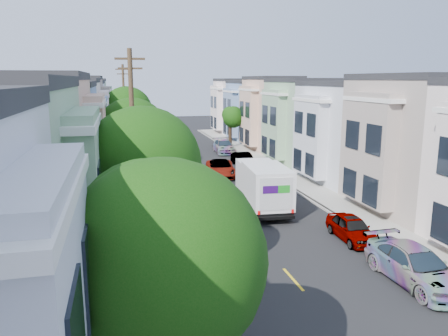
# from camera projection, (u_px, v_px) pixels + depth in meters

# --- Properties ---
(ground) EXTENTS (160.00, 160.00, 0.00)m
(ground) POSITION_uv_depth(u_px,v_px,m) (252.00, 233.00, 24.63)
(ground) COLOR black
(ground) RESTS_ON ground
(road_slab) EXTENTS (12.00, 70.00, 0.02)m
(road_slab) POSITION_uv_depth(u_px,v_px,m) (202.00, 177.00, 38.92)
(road_slab) COLOR black
(road_slab) RESTS_ON ground
(curb_left) EXTENTS (0.30, 70.00, 0.15)m
(curb_left) POSITION_uv_depth(u_px,v_px,m) (133.00, 179.00, 37.50)
(curb_left) COLOR gray
(curb_left) RESTS_ON ground
(curb_right) EXTENTS (0.30, 70.00, 0.15)m
(curb_right) POSITION_uv_depth(u_px,v_px,m) (266.00, 172.00, 40.30)
(curb_right) COLOR gray
(curb_right) RESTS_ON ground
(sidewalk_left) EXTENTS (2.60, 70.00, 0.15)m
(sidewalk_left) POSITION_uv_depth(u_px,v_px,m) (117.00, 180.00, 37.20)
(sidewalk_left) COLOR gray
(sidewalk_left) RESTS_ON ground
(sidewalk_right) EXTENTS (2.60, 70.00, 0.15)m
(sidewalk_right) POSITION_uv_depth(u_px,v_px,m) (280.00, 172.00, 40.60)
(sidewalk_right) COLOR gray
(sidewalk_right) RESTS_ON ground
(centerline) EXTENTS (0.12, 70.00, 0.01)m
(centerline) POSITION_uv_depth(u_px,v_px,m) (202.00, 177.00, 38.92)
(centerline) COLOR gold
(centerline) RESTS_ON ground
(townhouse_row_left) EXTENTS (5.00, 70.00, 8.50)m
(townhouse_row_left) POSITION_uv_depth(u_px,v_px,m) (71.00, 184.00, 36.34)
(townhouse_row_left) COLOR silver
(townhouse_row_left) RESTS_ON ground
(townhouse_row_right) EXTENTS (5.00, 70.00, 8.50)m
(townhouse_row_right) POSITION_uv_depth(u_px,v_px,m) (317.00, 171.00, 41.49)
(townhouse_row_right) COLOR silver
(townhouse_row_right) RESTS_ON ground
(tree_a) EXTENTS (4.70, 4.70, 6.88)m
(tree_a) POSITION_uv_depth(u_px,v_px,m) (160.00, 262.00, 9.79)
(tree_a) COLOR black
(tree_a) RESTS_ON ground
(tree_b) EXTENTS (4.70, 4.70, 7.55)m
(tree_b) POSITION_uv_depth(u_px,v_px,m) (140.00, 166.00, 17.10)
(tree_b) COLOR black
(tree_b) RESTS_ON ground
(tree_c) EXTENTS (4.70, 4.70, 7.40)m
(tree_c) POSITION_uv_depth(u_px,v_px,m) (131.00, 135.00, 28.07)
(tree_c) COLOR black
(tree_c) RESTS_ON ground
(tree_d) EXTENTS (4.70, 4.70, 7.92)m
(tree_d) POSITION_uv_depth(u_px,v_px,m) (126.00, 112.00, 40.19)
(tree_d) COLOR black
(tree_d) RESTS_ON ground
(tree_e) EXTENTS (4.70, 4.70, 7.03)m
(tree_e) POSITION_uv_depth(u_px,v_px,m) (124.00, 111.00, 54.05)
(tree_e) COLOR black
(tree_e) RESTS_ON ground
(tree_far_r) EXTENTS (2.72, 2.72, 5.24)m
(tree_far_r) POSITION_uv_depth(u_px,v_px,m) (232.00, 118.00, 54.59)
(tree_far_r) COLOR black
(tree_far_r) RESTS_ON ground
(utility_pole_near) EXTENTS (1.60, 0.26, 10.00)m
(utility_pole_near) POSITION_uv_depth(u_px,v_px,m) (133.00, 142.00, 24.05)
(utility_pole_near) COLOR #42301E
(utility_pole_near) RESTS_ON ground
(utility_pole_far) EXTENTS (1.60, 0.26, 10.00)m
(utility_pole_far) POSITION_uv_depth(u_px,v_px,m) (125.00, 110.00, 48.81)
(utility_pole_far) COLOR #42301E
(utility_pole_far) RESTS_ON ground
(fedex_truck) EXTENTS (2.50, 6.48, 3.11)m
(fedex_truck) POSITION_uv_depth(u_px,v_px,m) (263.00, 184.00, 28.73)
(fedex_truck) COLOR silver
(fedex_truck) RESTS_ON ground
(lead_sedan) EXTENTS (3.17, 5.55, 1.46)m
(lead_sedan) POSITION_uv_depth(u_px,v_px,m) (221.00, 169.00, 38.82)
(lead_sedan) COLOR black
(lead_sedan) RESTS_ON ground
(parked_left_b) EXTENTS (1.74, 4.56, 1.50)m
(parked_left_b) POSITION_uv_depth(u_px,v_px,m) (185.00, 289.00, 16.53)
(parked_left_b) COLOR black
(parked_left_b) RESTS_ON ground
(parked_left_c) EXTENTS (1.67, 4.20, 1.38)m
(parked_left_c) POSITION_uv_depth(u_px,v_px,m) (163.00, 222.00, 24.43)
(parked_left_c) COLOR gray
(parked_left_c) RESTS_ON ground
(parked_left_d) EXTENTS (1.73, 4.07, 1.30)m
(parked_left_d) POSITION_uv_depth(u_px,v_px,m) (148.00, 177.00, 35.86)
(parked_left_d) COLOR #310208
(parked_left_d) RESTS_ON ground
(parked_right_a) EXTENTS (2.26, 5.14, 1.53)m
(parked_right_a) POSITION_uv_depth(u_px,v_px,m) (415.00, 266.00, 18.49)
(parked_right_a) COLOR #58585A
(parked_right_a) RESTS_ON ground
(parked_right_b) EXTENTS (1.75, 4.17, 1.33)m
(parked_right_b) POSITION_uv_depth(u_px,v_px,m) (352.00, 228.00, 23.46)
(parked_right_b) COLOR white
(parked_right_b) RESTS_ON ground
(parked_right_c) EXTENTS (1.72, 4.14, 1.35)m
(parked_right_c) POSITION_uv_depth(u_px,v_px,m) (244.00, 160.00, 43.33)
(parked_right_c) COLOR black
(parked_right_c) RESTS_ON ground
(parked_right_d) EXTENTS (2.38, 5.17, 1.52)m
(parked_right_d) POSITION_uv_depth(u_px,v_px,m) (224.00, 147.00, 51.29)
(parked_right_d) COLOR black
(parked_right_d) RESTS_ON ground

